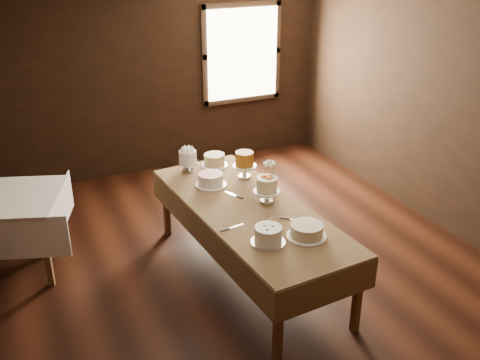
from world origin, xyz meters
name	(u,v)px	position (x,y,z in m)	size (l,w,h in m)	color
floor	(248,269)	(0.00, 0.00, 0.00)	(5.00, 6.00, 0.01)	black
wall_back	(157,75)	(0.00, 3.00, 1.40)	(5.00, 0.02, 2.80)	black
wall_right	(450,111)	(2.50, 0.00, 1.40)	(0.02, 6.00, 2.80)	black
window	(242,54)	(1.30, 2.94, 1.60)	(1.10, 0.05, 1.30)	#FFEABF
display_table	(249,212)	(-0.04, -0.10, 0.73)	(1.18, 2.63, 0.79)	#51321B
side_table	(11,205)	(-2.14, 1.07, 0.72)	(1.23, 1.23, 0.82)	#51321B
cake_meringue	(188,161)	(-0.28, 0.98, 0.90)	(0.27, 0.27, 0.25)	silver
cake_speckled	(214,160)	(0.04, 0.99, 0.86)	(0.30, 0.30, 0.14)	white
cake_lattice	(211,180)	(-0.19, 0.52, 0.85)	(0.37, 0.37, 0.12)	white
cake_caramel	(244,166)	(0.22, 0.57, 0.92)	(0.26, 0.26, 0.30)	white
cake_flowers	(267,191)	(0.17, -0.06, 0.91)	(0.27, 0.27, 0.27)	white
cake_swirl	(268,235)	(-0.18, -0.77, 0.87)	(0.31, 0.31, 0.15)	silver
cake_cream	(307,231)	(0.17, -0.82, 0.85)	(0.35, 0.35, 0.12)	white
cake_server_a	(269,220)	(0.01, -0.41, 0.80)	(0.24, 0.03, 0.01)	silver
cake_server_b	(298,220)	(0.25, -0.53, 0.80)	(0.24, 0.03, 0.01)	silver
cake_server_c	(231,194)	(-0.09, 0.24, 0.80)	(0.24, 0.03, 0.01)	silver
cake_server_d	(263,190)	(0.26, 0.18, 0.80)	(0.24, 0.03, 0.01)	silver
cake_server_e	(236,226)	(-0.31, -0.39, 0.80)	(0.24, 0.03, 0.01)	silver
flower_vase	(269,186)	(0.30, 0.14, 0.85)	(0.12, 0.12, 0.12)	#2D2823
flower_bouquet	(269,170)	(0.30, 0.14, 1.03)	(0.14, 0.14, 0.20)	white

